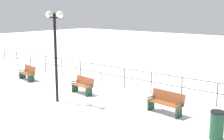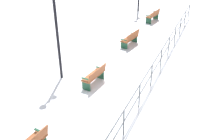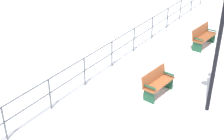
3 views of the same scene
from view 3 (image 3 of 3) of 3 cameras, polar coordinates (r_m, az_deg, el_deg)
The scene contains 5 objects.
ground_plane at distance 10.71m, azimuth 8.72°, elevation -4.56°, with size 80.00×80.00×0.00m, color white.
bench_third at distance 10.52m, azimuth 8.35°, elevation -2.26°, with size 0.66×1.42×0.87m.
bench_fourth at distance 14.66m, azimuth 16.43°, elevation 6.00°, with size 0.71×1.67×0.93m.
lamppost_middle at distance 9.00m, azimuth 19.83°, elevation 9.41°, with size 0.31×1.06×4.23m.
waterfront_railing at distance 11.44m, azimuth -2.43°, elevation 2.23°, with size 0.05×22.82×1.10m.
Camera 3 is at (3.54, -8.34, 5.71)m, focal length 49.65 mm.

